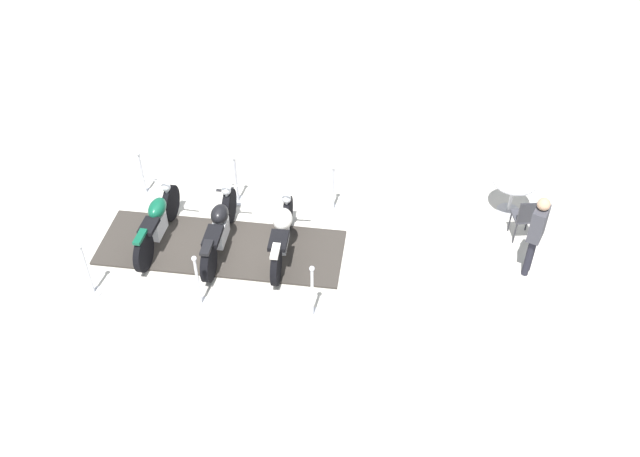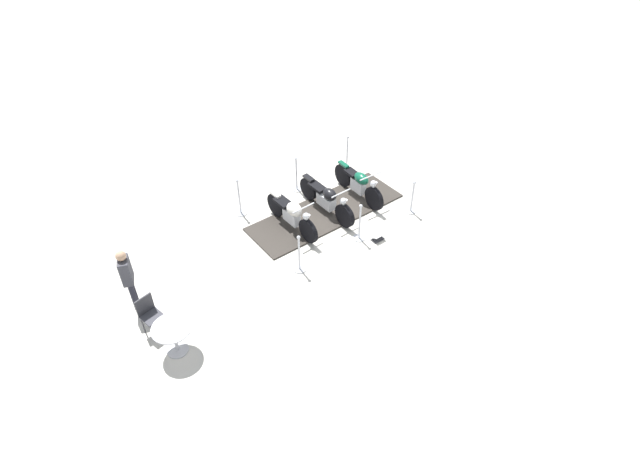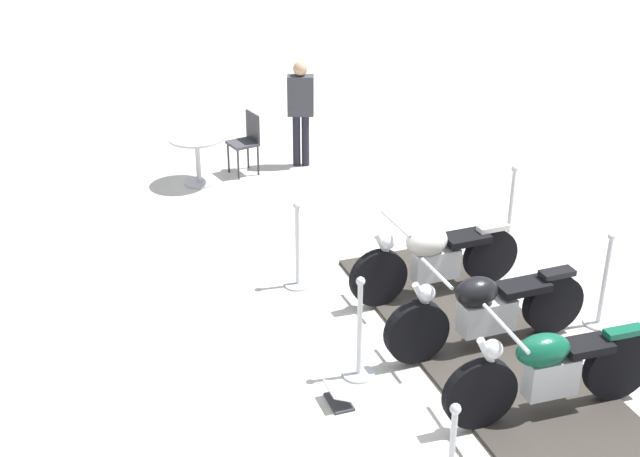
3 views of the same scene
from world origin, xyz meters
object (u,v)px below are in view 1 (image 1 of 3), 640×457
Objects in this scene: cafe_table at (513,189)px; stanchion_left_mid at (199,288)px; cafe_chair_near_table at (526,216)px; bystander_person at (537,230)px; motorcycle_cream at (282,232)px; motorcycle_forest at (157,221)px; stanchion_right_mid at (237,187)px; motorcycle_black at (219,228)px; stanchion_left_front at (312,300)px; stanchion_left_rear at (89,275)px; stanchion_right_front at (333,196)px; stanchion_right_rear at (144,179)px; info_placard at (225,187)px.

stanchion_left_mid is at bearing -13.60° from cafe_table.
bystander_person is (0.60, 0.65, 0.44)m from cafe_chair_near_table.
bystander_person is (-3.22, 3.03, 0.48)m from motorcycle_cream.
motorcycle_forest is 1.82m from stanchion_right_mid.
motorcycle_black is 1.05× the size of motorcycle_forest.
motorcycle_black is 2.08× the size of cafe_table.
cafe_table is at bearing -71.97° from motorcycle_black.
motorcycle_black is 1.55× the size of stanchion_right_mid.
motorcycle_cream and motorcycle_black have the same top height.
motorcycle_forest reaches higher than motorcycle_black.
motorcycle_forest is 1.42× the size of stanchion_left_front.
stanchion_left_rear reaches higher than stanchion_right_front.
stanchion_right_rear is at bearing -41.42° from cafe_table.
stanchion_left_mid is 1.93m from stanchion_left_front.
stanchion_left_rear reaches higher than cafe_table.
stanchion_left_mid is 3.21m from info_placard.
stanchion_left_front is at bearing 135.23° from stanchion_left_mid.
motorcycle_forest is 6.80m from cafe_table.
motorcycle_forest is 1.46× the size of stanchion_left_mid.
bystander_person reaches higher than info_placard.
cafe_table is at bearing 159.24° from stanchion_left_rear.
stanchion_left_rear is at bearing -44.77° from stanchion_left_front.
bystander_person reaches higher than cafe_table.
motorcycle_cream is 0.94× the size of motorcycle_black.
motorcycle_forest is at bearing 88.21° from motorcycle_cream.
stanchion_right_front is 2.83m from stanchion_left_front.
stanchion_right_rear is (1.37, -1.36, -0.02)m from stanchion_right_mid.
motorcycle_cream is at bearing -90.15° from motorcycle_black.
stanchion_right_mid is at bearing -43.64° from info_placard.
motorcycle_black reaches higher than info_placard.
cafe_chair_near_table is at bearing 153.38° from stanchion_left_rear.
motorcycle_forest is at bearing -69.80° from stanchion_left_front.
cafe_chair_near_table is (-3.69, 4.68, 0.49)m from info_placard.
motorcycle_black is at bearing -88.02° from motorcycle_forest.
stanchion_left_front reaches higher than motorcycle_black.
stanchion_left_mid is 6.07m from cafe_chair_near_table.
info_placard is (-0.13, -2.30, -0.46)m from motorcycle_cream.
info_placard is 6.23m from bystander_person.
info_placard is (-1.98, -2.51, -0.32)m from stanchion_left_mid.
bystander_person reaches higher than stanchion_left_rear.
stanchion_right_mid is 5.76m from bystander_person.
stanchion_left_rear is 1.12× the size of stanchion_right_rear.
cafe_chair_near_table is at bearing 129.29° from stanchion_right_front.
stanchion_right_front reaches higher than stanchion_right_rear.
stanchion_left_mid is 5.83m from bystander_person.
stanchion_right_rear is (1.23, -3.16, -0.17)m from motorcycle_cream.
cafe_table is (-5.49, 4.85, 0.21)m from stanchion_right_rear.
stanchion_right_front is (-1.37, 1.36, -0.02)m from stanchion_right_mid.
stanchion_left_mid reaches higher than motorcycle_black.
motorcycle_cream is 1.87m from stanchion_left_mid.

